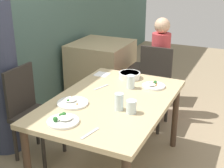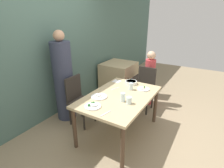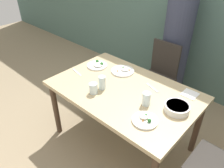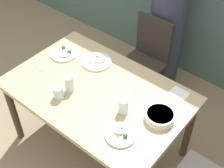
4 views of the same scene
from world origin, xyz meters
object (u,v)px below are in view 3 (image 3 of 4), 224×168
object	(u,v)px
bowl_curry	(177,108)
plate_rice_adult	(145,120)
person_adult	(176,46)
chair_adult_spot	(159,75)
glass_water_tall	(102,83)

from	to	relation	value
bowl_curry	plate_rice_adult	world-z (taller)	bowl_curry
plate_rice_adult	person_adult	bearing A→B (deg)	109.79
chair_adult_spot	bowl_curry	size ratio (longest dim) A/B	4.22
chair_adult_spot	person_adult	world-z (taller)	person_adult
chair_adult_spot	person_adult	bearing A→B (deg)	90.00
chair_adult_spot	glass_water_tall	distance (m)	0.99
plate_rice_adult	bowl_curry	bearing A→B (deg)	66.76
plate_rice_adult	glass_water_tall	xyz separation A→B (m)	(-0.58, 0.09, 0.06)
person_adult	glass_water_tall	bearing A→B (deg)	-93.43
chair_adult_spot	glass_water_tall	world-z (taller)	chair_adult_spot
person_adult	plate_rice_adult	world-z (taller)	person_adult
chair_adult_spot	glass_water_tall	bearing A→B (deg)	-94.69
glass_water_tall	plate_rice_adult	bearing A→B (deg)	-9.14
plate_rice_adult	chair_adult_spot	bearing A→B (deg)	115.70
plate_rice_adult	glass_water_tall	bearing A→B (deg)	170.86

